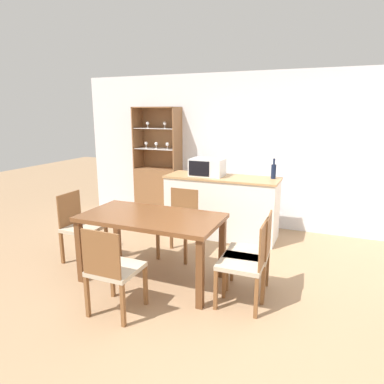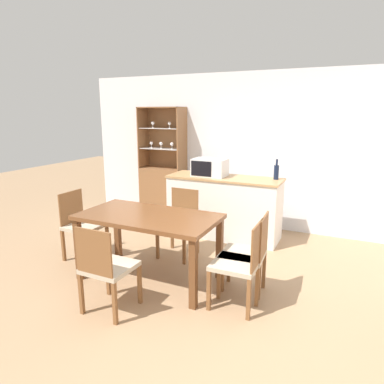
# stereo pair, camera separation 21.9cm
# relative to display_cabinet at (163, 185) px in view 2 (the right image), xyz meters

# --- Properties ---
(ground_plane) EXTENTS (18.00, 18.00, 0.00)m
(ground_plane) POSITION_rel_display_cabinet_xyz_m (1.89, -2.42, -0.60)
(ground_plane) COLOR #A37F5B
(wall_back) EXTENTS (6.80, 0.06, 2.55)m
(wall_back) POSITION_rel_display_cabinet_xyz_m (1.89, 0.21, 0.68)
(wall_back) COLOR silver
(wall_back) RESTS_ON ground_plane
(kitchen_counter) EXTENTS (1.74, 0.61, 0.95)m
(kitchen_counter) POSITION_rel_display_cabinet_xyz_m (1.37, -0.51, -0.12)
(kitchen_counter) COLOR white
(kitchen_counter) RESTS_ON ground_plane
(display_cabinet) EXTENTS (0.81, 0.38, 2.00)m
(display_cabinet) POSITION_rel_display_cabinet_xyz_m (0.00, 0.00, 0.00)
(display_cabinet) COLOR brown
(display_cabinet) RESTS_ON ground_plane
(dining_table) EXTENTS (1.58, 0.84, 0.78)m
(dining_table) POSITION_rel_display_cabinet_xyz_m (1.08, -2.21, 0.08)
(dining_table) COLOR brown
(dining_table) RESTS_ON ground_plane
(dining_chair_head_far) EXTENTS (0.45, 0.45, 0.89)m
(dining_chair_head_far) POSITION_rel_display_cabinet_xyz_m (1.08, -1.45, -0.14)
(dining_chair_head_far) COLOR #C1B299
(dining_chair_head_far) RESTS_ON ground_plane
(dining_chair_side_left_far) EXTENTS (0.45, 0.45, 0.89)m
(dining_chair_side_left_far) POSITION_rel_display_cabinet_xyz_m (-0.05, -2.08, -0.14)
(dining_chair_side_left_far) COLOR #C1B299
(dining_chair_side_left_far) RESTS_ON ground_plane
(dining_chair_side_right_near) EXTENTS (0.45, 0.45, 0.89)m
(dining_chair_side_right_near) POSITION_rel_display_cabinet_xyz_m (2.21, -2.33, -0.14)
(dining_chair_side_right_near) COLOR #C1B299
(dining_chair_side_right_near) RESTS_ON ground_plane
(dining_chair_side_right_far) EXTENTS (0.47, 0.47, 0.89)m
(dining_chair_side_right_far) POSITION_rel_display_cabinet_xyz_m (2.21, -2.08, -0.14)
(dining_chair_side_right_far) COLOR #C1B299
(dining_chair_side_right_far) RESTS_ON ground_plane
(dining_chair_head_near) EXTENTS (0.44, 0.44, 0.89)m
(dining_chair_head_near) POSITION_rel_display_cabinet_xyz_m (1.08, -2.96, -0.14)
(dining_chair_head_near) COLOR #C1B299
(dining_chair_head_near) RESTS_ON ground_plane
(microwave) EXTENTS (0.51, 0.34, 0.27)m
(microwave) POSITION_rel_display_cabinet_xyz_m (1.13, -0.53, 0.48)
(microwave) COLOR silver
(microwave) RESTS_ON kitchen_counter
(wine_bottle) EXTENTS (0.07, 0.07, 0.30)m
(wine_bottle) POSITION_rel_display_cabinet_xyz_m (2.12, -0.37, 0.47)
(wine_bottle) COLOR #141E38
(wine_bottle) RESTS_ON kitchen_counter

